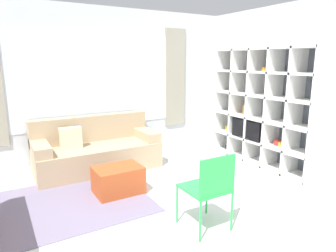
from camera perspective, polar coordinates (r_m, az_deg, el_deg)
wall_back at (r=5.44m, az=-13.79°, el=7.41°), size 6.52×0.11×2.70m
wall_right at (r=5.56m, az=19.79°, el=7.07°), size 0.07×4.42×2.70m
area_rug at (r=4.15m, az=-19.80°, el=-13.94°), size 2.15×1.62×0.01m
shelving_unit at (r=5.45m, az=17.80°, el=3.31°), size 0.43×2.11×2.00m
couch_main at (r=5.16m, az=-13.46°, el=-4.67°), size 1.99×0.83×0.87m
ottoman at (r=4.23m, az=-9.47°, el=-10.13°), size 0.63×0.46×0.38m
folding_chair at (r=3.22m, az=7.93°, el=-11.14°), size 0.44×0.46×0.86m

